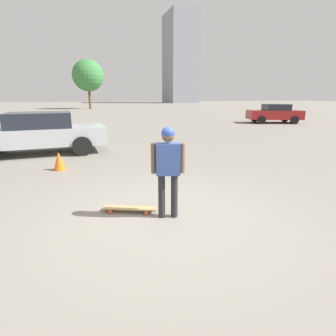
% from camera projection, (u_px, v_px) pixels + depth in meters
% --- Properties ---
extents(ground_plane, '(220.00, 220.00, 0.00)m').
position_uv_depth(ground_plane, '(168.00, 217.00, 4.57)').
color(ground_plane, gray).
extents(person, '(0.29, 0.55, 1.57)m').
position_uv_depth(person, '(168.00, 163.00, 4.32)').
color(person, '#262628').
rests_on(person, ground_plane).
extents(skateboard, '(0.53, 0.96, 0.08)m').
position_uv_depth(skateboard, '(129.00, 208.00, 4.74)').
color(skateboard, tan).
rests_on(skateboard, ground_plane).
extents(car_parked_near, '(2.14, 4.79, 1.49)m').
position_uv_depth(car_parked_near, '(38.00, 133.00, 9.39)').
color(car_parked_near, '#ADB2B7').
rests_on(car_parked_near, ground_plane).
extents(car_parked_far, '(3.01, 4.38, 1.46)m').
position_uv_depth(car_parked_far, '(274.00, 113.00, 20.63)').
color(car_parked_far, maroon).
rests_on(car_parked_far, ground_plane).
extents(building_block_distant, '(12.28, 9.09, 27.51)m').
position_uv_depth(building_block_distant, '(180.00, 59.00, 85.53)').
color(building_block_distant, gray).
rests_on(building_block_distant, ground_plane).
extents(tree_distant, '(5.15, 5.15, 7.99)m').
position_uv_depth(tree_distant, '(88.00, 76.00, 43.62)').
color(tree_distant, brown).
rests_on(tree_distant, ground_plane).
extents(traffic_cone, '(0.33, 0.33, 0.52)m').
position_uv_depth(traffic_cone, '(59.00, 161.00, 7.42)').
color(traffic_cone, orange).
rests_on(traffic_cone, ground_plane).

